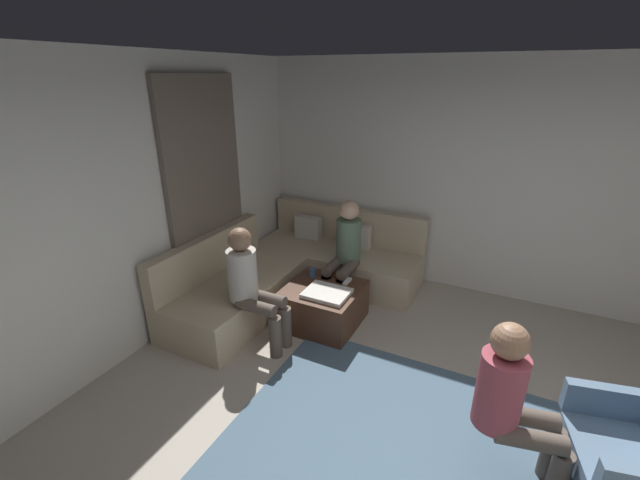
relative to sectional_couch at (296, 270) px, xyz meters
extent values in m
cube|color=silver|center=(2.08, 1.06, 1.07)|extent=(6.00, 0.12, 2.70)
cube|color=silver|center=(-0.86, -1.88, 1.07)|extent=(0.12, 6.00, 2.70)
cube|color=#726659|center=(-0.76, -0.58, 0.97)|extent=(0.06, 1.10, 2.50)
cube|color=slate|center=(1.88, -1.78, -0.27)|extent=(2.60, 2.20, 0.01)
cube|color=#C6B593|center=(0.30, 0.53, -0.07)|extent=(2.10, 0.85, 0.42)
cube|color=#C6B593|center=(0.30, 0.88, 0.36)|extent=(2.10, 0.14, 0.45)
cube|color=#C6B593|center=(-0.32, -0.75, -0.07)|extent=(0.85, 1.70, 0.42)
cube|color=#C6B593|center=(-0.68, -0.75, 0.36)|extent=(0.14, 1.70, 0.45)
cube|color=silver|center=(-0.20, 0.70, 0.26)|extent=(0.36, 0.12, 0.36)
cube|color=silver|center=(0.50, 0.70, 0.26)|extent=(0.36, 0.12, 0.36)
cube|color=#4C2D1E|center=(0.60, -0.47, -0.07)|extent=(0.76, 0.76, 0.42)
cube|color=white|center=(0.70, -0.59, 0.16)|extent=(0.44, 0.36, 0.04)
cylinder|color=#334C72|center=(0.38, -0.29, 0.19)|extent=(0.08, 0.08, 0.10)
cube|color=white|center=(0.78, -0.25, 0.15)|extent=(0.05, 0.15, 0.02)
cube|color=slate|center=(3.09, -1.47, -0.08)|extent=(0.66, 0.66, 0.40)
cube|color=slate|center=(3.03, -1.15, 0.23)|extent=(0.56, 0.19, 0.22)
cylinder|color=brown|center=(0.70, -0.25, -0.07)|extent=(0.12, 0.12, 0.42)
cylinder|color=brown|center=(0.52, -0.25, -0.07)|extent=(0.12, 0.12, 0.42)
cylinder|color=brown|center=(0.70, -0.05, 0.20)|extent=(0.12, 0.40, 0.12)
cylinder|color=brown|center=(0.52, -0.05, 0.20)|extent=(0.12, 0.40, 0.12)
cylinder|color=#597259|center=(0.61, 0.15, 0.45)|extent=(0.28, 0.28, 0.50)
sphere|color=#D8AD8C|center=(0.61, 0.15, 0.81)|extent=(0.22, 0.22, 0.22)
cylinder|color=brown|center=(0.45, -1.00, -0.07)|extent=(0.12, 0.12, 0.42)
cylinder|color=brown|center=(0.45, -1.18, -0.07)|extent=(0.12, 0.12, 0.42)
cylinder|color=brown|center=(0.25, -1.00, 0.20)|extent=(0.40, 0.12, 0.12)
cylinder|color=brown|center=(0.25, -1.18, 0.20)|extent=(0.40, 0.12, 0.12)
cylinder|color=beige|center=(0.05, -1.09, 0.45)|extent=(0.28, 0.28, 0.50)
sphere|color=#8C664C|center=(0.05, -1.09, 0.81)|extent=(0.22, 0.22, 0.22)
cylinder|color=brown|center=(2.73, -1.45, -0.08)|extent=(0.12, 0.12, 0.40)
cylinder|color=brown|center=(2.77, -1.63, -0.08)|extent=(0.12, 0.12, 0.40)
cylinder|color=brown|center=(2.54, -1.49, 0.18)|extent=(0.42, 0.20, 0.12)
cylinder|color=brown|center=(2.57, -1.67, 0.18)|extent=(0.42, 0.20, 0.12)
cylinder|color=#993F4C|center=(2.36, -1.62, 0.43)|extent=(0.28, 0.28, 0.50)
sphere|color=#8C664C|center=(2.36, -1.62, 0.79)|extent=(0.22, 0.22, 0.22)
camera|label=1|loc=(2.26, -3.87, 2.22)|focal=23.06mm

